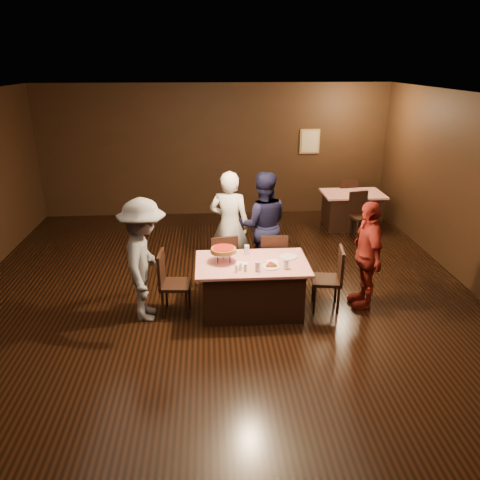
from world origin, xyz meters
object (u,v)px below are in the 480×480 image
chair_back_near (362,216)px  glass_front_left (258,266)px  glass_back (247,250)px  glass_front_right (286,264)px  chair_back_far (344,198)px  diner_red_shirt (367,255)px  plate_empty (288,257)px  main_table (252,287)px  diner_grey_knit (144,261)px  chair_end_left (175,283)px  chair_end_right (326,279)px  diner_white_jacket (230,225)px  diner_navy_hoodie (263,225)px  chair_far_left (222,261)px  pizza_stand (224,250)px  back_table (351,210)px  chair_far_right (272,260)px

chair_back_near → glass_front_left: (-2.48, -3.14, 0.37)m
glass_back → glass_front_right: bearing=-47.7°
chair_back_far → glass_front_left: chair_back_far is taller
diner_red_shirt → glass_front_left: bearing=-77.7°
chair_back_far → plate_empty: (-1.98, -3.99, 0.30)m
main_table → diner_grey_knit: diner_grey_knit is taller
chair_end_left → chair_end_right: size_ratio=1.00×
diner_white_jacket → diner_navy_hoodie: 0.55m
chair_back_far → diner_white_jacket: (-2.79, -2.94, 0.44)m
chair_back_near → chair_far_left: bearing=-157.4°
chair_far_left → pizza_stand: 0.85m
glass_front_left → plate_empty: bearing=42.0°
diner_grey_knit → glass_front_left: 1.57m
back_table → glass_back: bearing=-128.5°
chair_back_far → diner_navy_hoodie: (-2.24, -2.91, 0.43)m
back_table → diner_navy_hoodie: diner_navy_hoodie is taller
diner_navy_hoodie → glass_front_left: diner_navy_hoodie is taller
main_table → chair_end_right: chair_end_right is taller
chair_end_left → chair_back_far: 5.50m
diner_navy_hoodie → diner_red_shirt: diner_navy_hoodie is taller
diner_grey_knit → pizza_stand: 1.11m
chair_back_near → main_table: bearing=-144.6°
diner_navy_hoodie → pizza_stand: diner_navy_hoodie is taller
diner_white_jacket → diner_red_shirt: diner_white_jacket is taller
chair_back_near → chair_end_right: bearing=-129.6°
chair_far_left → diner_navy_hoodie: size_ratio=0.53×
chair_end_right → plate_empty: chair_end_right is taller
diner_grey_knit → chair_back_far: bearing=-43.9°
diner_red_shirt → chair_back_near: bearing=162.7°
diner_red_shirt → chair_end_right: bearing=-83.7°
main_table → chair_end_right: 1.10m
pizza_stand → chair_far_left: bearing=90.0°
chair_far_left → glass_front_left: size_ratio=6.79×
back_table → chair_back_far: chair_back_far is taller
chair_far_right → chair_end_right: size_ratio=1.00×
plate_empty → diner_grey_knit: bearing=-173.4°
main_table → plate_empty: plate_empty is taller
pizza_stand → chair_end_left: bearing=-175.9°
chair_end_left → glass_front_left: 1.24m
plate_empty → glass_front_left: bearing=-138.0°
chair_back_far → glass_front_left: (-2.48, -4.44, 0.37)m
diner_white_jacket → glass_front_left: (0.31, -1.50, -0.07)m
chair_far_left → glass_back: chair_far_left is taller
chair_far_left → diner_white_jacket: 0.64m
chair_end_right → glass_front_right: 0.79m
back_table → diner_navy_hoodie: size_ratio=0.72×
glass_front_left → glass_back: bearing=99.5°
chair_back_far → chair_end_right: bearing=61.6°
back_table → diner_grey_knit: (-4.03, -3.63, 0.50)m
chair_far_left → chair_far_right: bearing=169.9°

